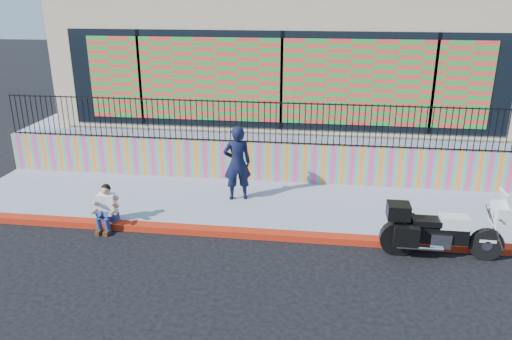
# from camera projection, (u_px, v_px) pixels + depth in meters

# --- Properties ---
(ground) EXTENTS (90.00, 90.00, 0.00)m
(ground) POSITION_uv_depth(u_px,v_px,m) (264.00, 237.00, 11.34)
(ground) COLOR black
(ground) RESTS_ON ground
(red_curb) EXTENTS (16.00, 0.30, 0.15)m
(red_curb) POSITION_uv_depth(u_px,v_px,m) (264.00, 234.00, 11.32)
(red_curb) COLOR #9E120B
(red_curb) RESTS_ON ground
(sidewalk) EXTENTS (16.00, 3.00, 0.15)m
(sidewalk) POSITION_uv_depth(u_px,v_px,m) (271.00, 205.00, 12.85)
(sidewalk) COLOR #8A92A6
(sidewalk) RESTS_ON ground
(mural_wall) EXTENTS (16.00, 0.20, 1.10)m
(mural_wall) POSITION_uv_depth(u_px,v_px,m) (278.00, 162.00, 14.13)
(mural_wall) COLOR #EE3E78
(mural_wall) RESTS_ON sidewalk
(metal_fence) EXTENTS (15.80, 0.04, 1.20)m
(metal_fence) POSITION_uv_depth(u_px,v_px,m) (278.00, 123.00, 13.74)
(metal_fence) COLOR black
(metal_fence) RESTS_ON mural_wall
(elevated_platform) EXTENTS (16.00, 10.00, 1.25)m
(elevated_platform) POSITION_uv_depth(u_px,v_px,m) (290.00, 121.00, 18.91)
(elevated_platform) COLOR #8A92A6
(elevated_platform) RESTS_ON ground
(storefront_building) EXTENTS (14.00, 8.06, 4.00)m
(storefront_building) POSITION_uv_depth(u_px,v_px,m) (291.00, 51.00, 17.82)
(storefront_building) COLOR tan
(storefront_building) RESTS_ON elevated_platform
(police_motorcycle) EXTENTS (2.47, 0.82, 1.54)m
(police_motorcycle) POSITION_uv_depth(u_px,v_px,m) (441.00, 229.00, 10.32)
(police_motorcycle) COLOR black
(police_motorcycle) RESTS_ON ground
(police_officer) EXTENTS (0.82, 0.66, 1.96)m
(police_officer) POSITION_uv_depth(u_px,v_px,m) (237.00, 163.00, 12.76)
(police_officer) COLOR black
(police_officer) RESTS_ON sidewalk
(seated_man) EXTENTS (0.54, 0.71, 1.06)m
(seated_man) POSITION_uv_depth(u_px,v_px,m) (106.00, 212.00, 11.57)
(seated_man) COLOR navy
(seated_man) RESTS_ON ground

